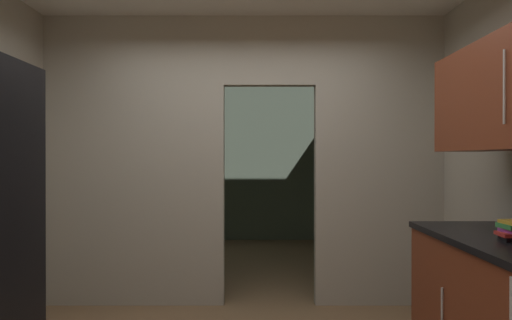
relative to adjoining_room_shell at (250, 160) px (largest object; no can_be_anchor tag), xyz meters
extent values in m
cube|color=#ADA899|center=(-1.03, -2.30, 0.00)|extent=(1.69, 0.12, 2.72)
cube|color=#ADA899|center=(1.28, -2.30, 0.00)|extent=(1.20, 0.12, 2.72)
cube|color=#ADA899|center=(0.24, -2.30, 1.04)|extent=(0.86, 0.12, 0.65)
cube|color=slate|center=(0.00, 1.09, 0.00)|extent=(3.76, 0.10, 2.72)
cube|color=slate|center=(-1.83, -0.60, 0.00)|extent=(0.10, 3.38, 2.72)
cube|color=slate|center=(1.83, -0.60, 0.00)|extent=(0.10, 3.38, 2.72)
cylinder|color=#B7BABC|center=(1.25, -3.83, -0.88)|extent=(0.01, 0.01, 0.22)
cylinder|color=#B7BABC|center=(1.38, -4.28, 0.39)|extent=(0.01, 0.01, 0.38)
camera|label=1|loc=(0.11, -6.57, 0.02)|focal=31.63mm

